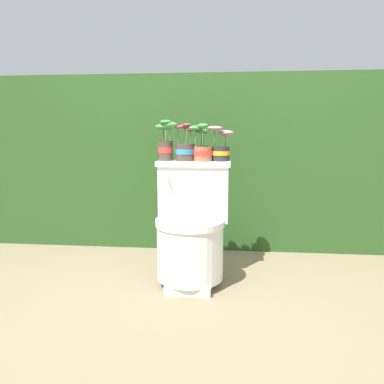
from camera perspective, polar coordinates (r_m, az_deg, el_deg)
ground_plane at (r=2.18m, az=1.12°, el=-14.43°), size 12.00×12.00×0.00m
hedge_backdrop at (r=3.16m, az=2.90°, el=4.91°), size 3.52×0.89×1.28m
toilet at (r=2.19m, az=-0.10°, el=-5.91°), size 0.44×0.49×0.70m
potted_plant_left at (r=2.28m, az=-4.01°, el=7.55°), size 0.14×0.10×0.24m
potted_plant_midleft at (r=2.27m, az=-1.02°, el=6.65°), size 0.14×0.12×0.22m
potted_plant_middle at (r=2.24m, az=1.56°, el=6.68°), size 0.14×0.11×0.22m
potted_plant_midright at (r=2.26m, az=4.40°, el=6.66°), size 0.16×0.12×0.21m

